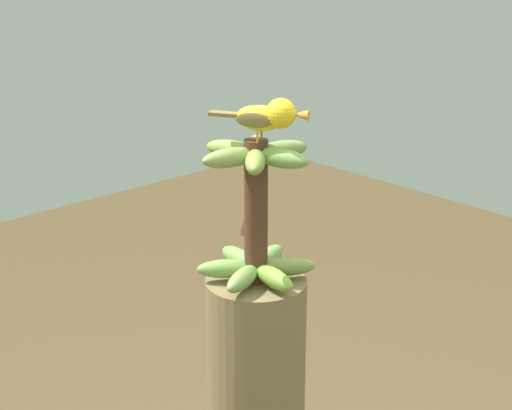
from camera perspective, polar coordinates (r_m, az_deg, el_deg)
banana_bunch at (r=1.90m, az=-0.01°, el=-0.45°), size 0.26×0.26×0.32m
perched_bird at (r=1.83m, az=0.86°, el=5.77°), size 0.12×0.20×0.09m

